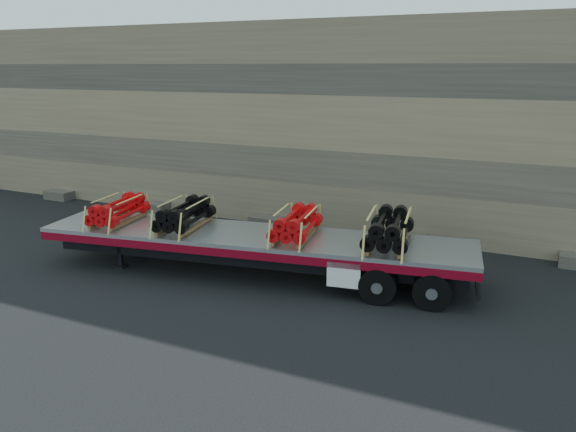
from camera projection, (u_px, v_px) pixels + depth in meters
name	position (u px, v px, depth m)	size (l,w,h in m)	color
ground	(288.00, 285.00, 14.64)	(120.00, 120.00, 0.00)	black
rock_wall	(367.00, 126.00, 19.43)	(44.00, 3.00, 7.00)	#7A6B54
trailer	(253.00, 254.00, 15.21)	(11.72, 2.25, 1.17)	#B7BABF
bundle_front	(118.00, 211.00, 16.05)	(0.96, 1.92, 0.68)	red
bundle_midfront	(185.00, 215.00, 15.49)	(1.01, 2.02, 0.72)	black
bundle_midrear	(296.00, 225.00, 14.64)	(0.99, 1.97, 0.70)	red
bundle_rear	(389.00, 230.00, 13.99)	(1.10, 2.20, 0.78)	black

